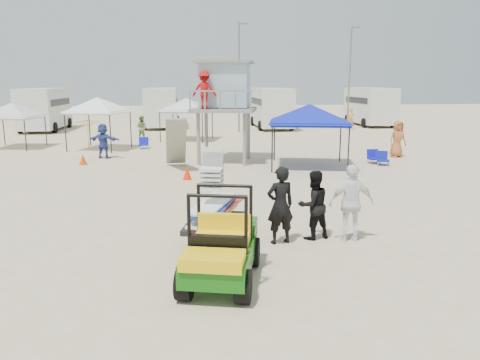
{
  "coord_description": "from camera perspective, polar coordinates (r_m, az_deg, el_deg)",
  "views": [
    {
      "loc": [
        -0.72,
        -8.38,
        3.69
      ],
      "look_at": [
        0.5,
        3.0,
        1.3
      ],
      "focal_mm": 35.0,
      "sensor_mm": 36.0,
      "label": 1
    }
  ],
  "objects": [
    {
      "name": "man_mid",
      "position": [
        11.29,
        8.92,
        -3.02
      ],
      "size": [
        0.96,
        0.85,
        1.66
      ],
      "primitive_type": "imported",
      "rotation": [
        0.0,
        0.0,
        3.45
      ],
      "color": "black",
      "rests_on": "ground"
    },
    {
      "name": "beach_chair_c",
      "position": [
        22.28,
        16.96,
        2.55
      ],
      "size": [
        0.68,
        0.74,
        0.64
      ],
      "color": "#0E1899",
      "rests_on": "ground"
    },
    {
      "name": "rv_far_right",
      "position": [
        42.9,
        15.55,
        8.84
      ],
      "size": [
        2.64,
        6.6,
        3.25
      ],
      "color": "silver",
      "rests_on": "ground"
    },
    {
      "name": "canopy_white_b",
      "position": [
        29.76,
        -26.11,
        8.17
      ],
      "size": [
        3.06,
        3.06,
        2.98
      ],
      "color": "black",
      "rests_on": "ground"
    },
    {
      "name": "man_right",
      "position": [
        11.28,
        13.44,
        -2.76
      ],
      "size": [
        1.08,
        0.46,
        1.84
      ],
      "primitive_type": "imported",
      "rotation": [
        0.0,
        0.0,
        3.15
      ],
      "color": "white",
      "rests_on": "ground"
    },
    {
      "name": "rv_mid_right",
      "position": [
        39.0,
        3.84,
        8.98
      ],
      "size": [
        2.64,
        7.0,
        3.25
      ],
      "color": "silver",
      "rests_on": "ground"
    },
    {
      "name": "man_left",
      "position": [
        10.84,
        4.92,
        -3.09
      ],
      "size": [
        0.75,
        0.58,
        1.82
      ],
      "primitive_type": "imported",
      "rotation": [
        0.0,
        0.0,
        3.37
      ],
      "color": "black",
      "rests_on": "ground"
    },
    {
      "name": "surf_trailer",
      "position": [
        10.98,
        -3.19,
        -3.51
      ],
      "size": [
        1.61,
        2.4,
        1.95
      ],
      "color": "black",
      "rests_on": "ground"
    },
    {
      "name": "distant_beachgoers",
      "position": [
        26.64,
        -1.71,
        5.69
      ],
      "size": [
        18.33,
        14.78,
        1.84
      ],
      "color": "#6B8B53",
      "rests_on": "ground"
    },
    {
      "name": "canopy_white_a",
      "position": [
        27.38,
        -16.98,
        9.32
      ],
      "size": [
        3.45,
        3.45,
        3.3
      ],
      "color": "black",
      "rests_on": "ground"
    },
    {
      "name": "canopy_white_c",
      "position": [
        30.67,
        -6.54,
        9.64
      ],
      "size": [
        3.57,
        3.57,
        3.13
      ],
      "color": "black",
      "rests_on": "ground"
    },
    {
      "name": "umbrella_b",
      "position": [
        28.1,
        -18.01,
        5.39
      ],
      "size": [
        2.53,
        2.54,
        1.68
      ],
      "primitive_type": "imported",
      "rotation": [
        0.0,
        0.0,
        0.54
      ],
      "color": "orange",
      "rests_on": "ground"
    },
    {
      "name": "rv_mid_left",
      "position": [
        39.98,
        -9.52,
        8.92
      ],
      "size": [
        2.65,
        6.5,
        3.25
      ],
      "color": "silver",
      "rests_on": "ground"
    },
    {
      "name": "utility_cart",
      "position": [
        8.75,
        -2.41,
        -7.37
      ],
      "size": [
        1.65,
        2.52,
        1.76
      ],
      "color": "#115A0E",
      "rests_on": "ground"
    },
    {
      "name": "cone_far",
      "position": [
        22.57,
        -18.61,
        2.41
      ],
      "size": [
        0.34,
        0.34,
        0.5
      ],
      "primitive_type": "cone",
      "color": "#E94307",
      "rests_on": "ground"
    },
    {
      "name": "beach_chair_b",
      "position": [
        22.69,
        15.96,
        2.78
      ],
      "size": [
        0.54,
        0.58,
        0.64
      ],
      "color": "#1011B1",
      "rests_on": "ground"
    },
    {
      "name": "lifeguard_tower",
      "position": [
        22.1,
        -2.19,
        11.04
      ],
      "size": [
        3.38,
        3.38,
        4.57
      ],
      "color": "gray",
      "rests_on": "ground"
    },
    {
      "name": "ground",
      "position": [
        9.18,
        -1.12,
        -11.89
      ],
      "size": [
        140.0,
        140.0,
        0.0
      ],
      "primitive_type": "plane",
      "color": "beige",
      "rests_on": "ground"
    },
    {
      "name": "light_pole_left",
      "position": [
        35.58,
        -0.13,
        12.29
      ],
      "size": [
        0.14,
        0.14,
        8.0
      ],
      "primitive_type": "cylinder",
      "color": "slate",
      "rests_on": "ground"
    },
    {
      "name": "rv_far_left",
      "position": [
        40.04,
        -22.74,
        8.18
      ],
      "size": [
        2.64,
        6.8,
        3.25
      ],
      "color": "silver",
      "rests_on": "ground"
    },
    {
      "name": "cone_near",
      "position": [
        18.24,
        -6.46,
        0.85
      ],
      "size": [
        0.34,
        0.34,
        0.5
      ],
      "primitive_type": "cone",
      "color": "#FF2308",
      "rests_on": "ground"
    },
    {
      "name": "light_pole_right",
      "position": [
        39.01,
        13.19,
        11.94
      ],
      "size": [
        0.14,
        0.14,
        8.0
      ],
      "primitive_type": "cylinder",
      "color": "slate",
      "rests_on": "ground"
    },
    {
      "name": "beach_chair_a",
      "position": [
        27.32,
        -11.67,
        4.45
      ],
      "size": [
        0.57,
        0.61,
        0.64
      ],
      "color": "#1016B6",
      "rests_on": "ground"
    },
    {
      "name": "canopy_blue",
      "position": [
        20.86,
        8.48,
        8.76
      ],
      "size": [
        3.88,
        3.88,
        3.18
      ],
      "color": "black",
      "rests_on": "ground"
    }
  ]
}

